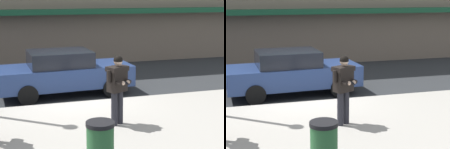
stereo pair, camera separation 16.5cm
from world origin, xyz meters
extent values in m
plane|color=#2B2D30|center=(0.00, 0.00, 0.00)|extent=(80.00, 80.00, 0.00)
cube|color=#A8A399|center=(1.00, -2.85, 0.07)|extent=(32.00, 5.30, 0.14)
cube|color=silver|center=(1.00, 0.05, 0.00)|extent=(28.00, 0.12, 0.01)
cube|color=#195133|center=(1.00, 6.15, 2.60)|extent=(26.60, 0.70, 0.24)
cube|color=navy|center=(-0.21, 1.25, 0.67)|extent=(4.59, 2.05, 0.70)
cube|color=black|center=(-0.39, 1.24, 1.28)|extent=(2.15, 1.74, 0.52)
cylinder|color=black|center=(1.13, 2.17, 0.32)|extent=(0.65, 0.25, 0.64)
cylinder|color=black|center=(1.22, 0.47, 0.32)|extent=(0.65, 0.25, 0.64)
cylinder|color=black|center=(-1.65, 2.03, 0.32)|extent=(0.65, 0.25, 0.64)
cylinder|color=black|center=(-1.56, 0.32, 0.32)|extent=(0.65, 0.25, 0.64)
cylinder|color=#23232B|center=(0.57, -2.49, 0.58)|extent=(0.16, 0.16, 0.88)
cylinder|color=#23232B|center=(0.39, -2.57, 0.58)|extent=(0.16, 0.16, 0.88)
cube|color=black|center=(0.48, -2.53, 1.34)|extent=(0.54, 0.47, 0.64)
cube|color=black|center=(0.48, -2.53, 1.61)|extent=(0.62, 0.53, 0.12)
cylinder|color=black|center=(0.72, -2.41, 1.45)|extent=(0.11, 0.11, 0.30)
cylinder|color=black|center=(0.68, -2.61, 1.30)|extent=(0.22, 0.31, 0.10)
sphere|color=beige|center=(0.68, -2.76, 1.30)|extent=(0.10, 0.10, 0.10)
cylinder|color=black|center=(0.24, -2.65, 1.45)|extent=(0.11, 0.11, 0.30)
cylinder|color=black|center=(0.41, -2.74, 1.30)|extent=(0.22, 0.31, 0.10)
sphere|color=beige|center=(0.53, -2.83, 1.30)|extent=(0.10, 0.10, 0.10)
cube|color=black|center=(0.63, -2.84, 1.30)|extent=(0.13, 0.16, 0.07)
sphere|color=beige|center=(0.49, -2.56, 1.80)|extent=(0.22, 0.22, 0.22)
sphere|color=black|center=(0.49, -2.56, 1.83)|extent=(0.23, 0.23, 0.23)
cylinder|color=#2D6638|center=(-0.59, -4.89, 0.59)|extent=(0.52, 0.52, 0.90)
cylinder|color=black|center=(-0.59, -4.89, 1.08)|extent=(0.55, 0.55, 0.08)
camera|label=1|loc=(-2.27, -11.28, 3.47)|focal=60.00mm
camera|label=2|loc=(-2.11, -11.33, 3.47)|focal=60.00mm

